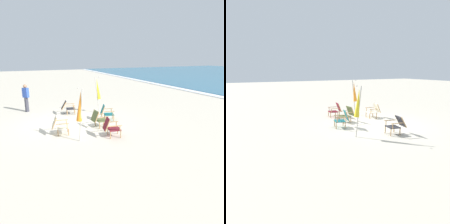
# 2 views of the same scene
# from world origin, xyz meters

# --- Properties ---
(ground_plane) EXTENTS (80.00, 80.00, 0.00)m
(ground_plane) POSITION_xyz_m (0.00, 0.00, 0.00)
(ground_plane) COLOR beige
(beach_chair_back_right) EXTENTS (0.69, 0.85, 0.78)m
(beach_chair_back_right) POSITION_xyz_m (-1.80, 0.14, 0.42)
(beach_chair_back_right) COLOR #28282D
(beach_chair_back_right) RESTS_ON ground
(beach_chair_mid_center) EXTENTS (0.67, 0.78, 0.81)m
(beach_chair_mid_center) POSITION_xyz_m (1.29, -0.92, 0.43)
(beach_chair_mid_center) COLOR beige
(beach_chair_mid_center) RESTS_ON ground
(beach_chair_front_right) EXTENTS (0.68, 0.78, 0.81)m
(beach_chair_front_right) POSITION_xyz_m (2.42, 0.97, 0.43)
(beach_chair_front_right) COLOR maroon
(beach_chair_front_right) RESTS_ON ground
(beach_chair_front_left) EXTENTS (0.74, 0.81, 0.81)m
(beach_chair_front_left) POSITION_xyz_m (0.18, 1.68, 0.43)
(beach_chair_front_left) COLOR #196066
(beach_chair_front_left) RESTS_ON ground
(beach_chair_far_center) EXTENTS (0.64, 0.74, 0.81)m
(beach_chair_far_center) POSITION_xyz_m (1.07, 0.94, 0.43)
(beach_chair_far_center) COLOR #515B33
(beach_chair_far_center) RESTS_ON ground
(umbrella_furled_yellow) EXTENTS (0.29, 0.40, 2.12)m
(umbrella_furled_yellow) POSITION_xyz_m (-1.38, 1.82, 1.38)
(umbrella_furled_yellow) COLOR #B7B2A8
(umbrella_furled_yellow) RESTS_ON ground
(umbrella_furled_orange) EXTENTS (0.41, 0.38, 2.12)m
(umbrella_furled_orange) POSITION_xyz_m (2.42, -0.29, 1.39)
(umbrella_furled_orange) COLOR #B7B2A8
(umbrella_furled_orange) RESTS_ON ground
(person_near_chairs) EXTENTS (0.38, 0.38, 1.63)m
(person_near_chairs) POSITION_xyz_m (-3.37, -1.94, 0.84)
(person_near_chairs) COLOR #383842
(person_near_chairs) RESTS_ON ground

